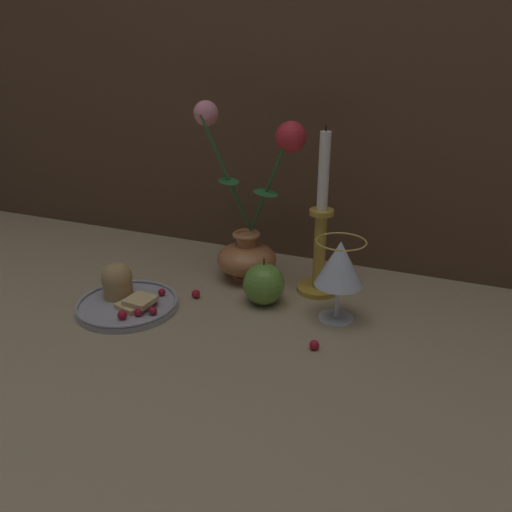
% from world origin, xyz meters
% --- Properties ---
extents(ground_plane, '(2.40, 2.40, 0.00)m').
position_xyz_m(ground_plane, '(0.00, 0.00, 0.00)').
color(ground_plane, '#9E8966').
rests_on(ground_plane, ground).
extents(vase, '(0.23, 0.12, 0.36)m').
position_xyz_m(vase, '(-0.06, 0.15, 0.11)').
color(vase, '#B77042').
rests_on(vase, ground_plane).
extents(plate_with_pastries, '(0.19, 0.19, 0.08)m').
position_xyz_m(plate_with_pastries, '(-0.22, -0.06, 0.02)').
color(plate_with_pastries, '#A3A3A8').
rests_on(plate_with_pastries, ground_plane).
extents(wine_glass, '(0.09, 0.09, 0.15)m').
position_xyz_m(wine_glass, '(0.16, 0.05, 0.10)').
color(wine_glass, silver).
rests_on(wine_glass, ground_plane).
extents(candlestick, '(0.08, 0.08, 0.32)m').
position_xyz_m(candlestick, '(0.09, 0.14, 0.11)').
color(candlestick, gold).
rests_on(candlestick, ground_plane).
extents(apple_beside_vase, '(0.08, 0.08, 0.09)m').
position_xyz_m(apple_beside_vase, '(0.01, 0.05, 0.04)').
color(apple_beside_vase, '#669938').
rests_on(apple_beside_vase, ground_plane).
extents(berry_near_plate, '(0.02, 0.02, 0.02)m').
position_xyz_m(berry_near_plate, '(-0.12, 0.02, 0.01)').
color(berry_near_plate, '#AD192D').
rests_on(berry_near_plate, ground_plane).
extents(berry_front_center, '(0.02, 0.02, 0.02)m').
position_xyz_m(berry_front_center, '(0.15, -0.07, 0.01)').
color(berry_front_center, '#AD192D').
rests_on(berry_front_center, ground_plane).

